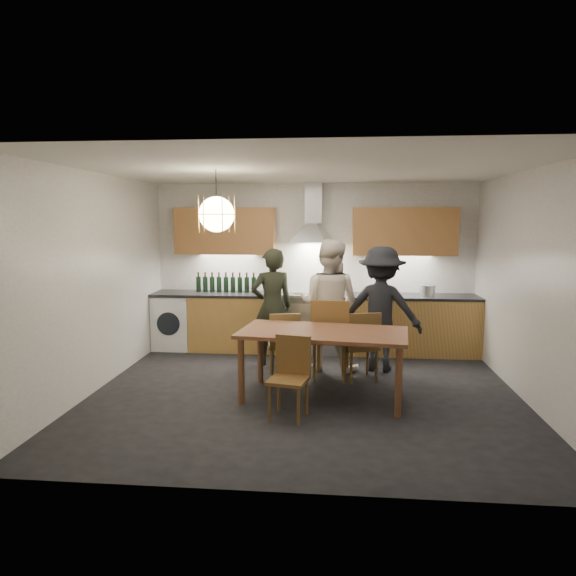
# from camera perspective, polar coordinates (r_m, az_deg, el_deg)

# --- Properties ---
(ground) EXTENTS (5.00, 5.00, 0.00)m
(ground) POSITION_cam_1_polar(r_m,az_deg,el_deg) (6.22, 1.85, -11.56)
(ground) COLOR black
(ground) RESTS_ON ground
(room_shell) EXTENTS (5.02, 4.52, 2.61)m
(room_shell) POSITION_cam_1_polar(r_m,az_deg,el_deg) (5.88, 1.92, 4.35)
(room_shell) COLOR white
(room_shell) RESTS_ON ground
(counter_run) EXTENTS (5.00, 0.62, 0.90)m
(counter_run) POSITION_cam_1_polar(r_m,az_deg,el_deg) (7.98, 2.90, -3.88)
(counter_run) COLOR tan
(counter_run) RESTS_ON ground
(range_stove) EXTENTS (0.90, 0.60, 0.92)m
(range_stove) POSITION_cam_1_polar(r_m,az_deg,el_deg) (7.98, 2.73, -3.94)
(range_stove) COLOR silver
(range_stove) RESTS_ON ground
(wall_fixtures) EXTENTS (4.30, 0.54, 1.10)m
(wall_fixtures) POSITION_cam_1_polar(r_m,az_deg,el_deg) (7.93, 2.83, 6.41)
(wall_fixtures) COLOR #BD8348
(wall_fixtures) RESTS_ON ground
(pendant_lamp) EXTENTS (0.43, 0.43, 0.70)m
(pendant_lamp) POSITION_cam_1_polar(r_m,az_deg,el_deg) (5.92, -7.93, 8.11)
(pendant_lamp) COLOR black
(pendant_lamp) RESTS_ON ground
(dining_table) EXTENTS (1.98, 1.18, 0.79)m
(dining_table) POSITION_cam_1_polar(r_m,az_deg,el_deg) (5.86, 3.93, -5.64)
(dining_table) COLOR brown
(dining_table) RESTS_ON ground
(chair_back_left) EXTENTS (0.46, 0.46, 0.87)m
(chair_back_left) POSITION_cam_1_polar(r_m,az_deg,el_deg) (6.60, -0.40, -5.90)
(chair_back_left) COLOR brown
(chair_back_left) RESTS_ON ground
(chair_back_mid) EXTENTS (0.52, 0.52, 1.05)m
(chair_back_mid) POSITION_cam_1_polar(r_m,az_deg,el_deg) (6.54, 4.75, -5.13)
(chair_back_mid) COLOR brown
(chair_back_mid) RESTS_ON ground
(chair_back_right) EXTENTS (0.51, 0.51, 0.90)m
(chair_back_right) POSITION_cam_1_polar(r_m,az_deg,el_deg) (6.54, 8.24, -5.95)
(chair_back_right) COLOR brown
(chair_back_right) RESTS_ON ground
(chair_front) EXTENTS (0.45, 0.45, 0.84)m
(chair_front) POSITION_cam_1_polar(r_m,az_deg,el_deg) (5.39, 0.28, -9.21)
(chair_front) COLOR brown
(chair_front) RESTS_ON ground
(person_left) EXTENTS (0.70, 0.59, 1.64)m
(person_left) POSITION_cam_1_polar(r_m,az_deg,el_deg) (7.22, -1.79, -2.09)
(person_left) COLOR black
(person_left) RESTS_ON ground
(person_mid) EXTENTS (1.04, 0.92, 1.78)m
(person_mid) POSITION_cam_1_polar(r_m,az_deg,el_deg) (7.01, 4.58, -1.86)
(person_mid) COLOR white
(person_mid) RESTS_ON ground
(person_right) EXTENTS (1.20, 0.85, 1.68)m
(person_right) POSITION_cam_1_polar(r_m,az_deg,el_deg) (7.03, 10.29, -2.31)
(person_right) COLOR black
(person_right) RESTS_ON ground
(mixing_bowl) EXTENTS (0.38, 0.38, 0.08)m
(mixing_bowl) POSITION_cam_1_polar(r_m,az_deg,el_deg) (7.82, 10.21, -0.58)
(mixing_bowl) COLOR silver
(mixing_bowl) RESTS_ON counter_run
(stock_pot) EXTENTS (0.29, 0.29, 0.16)m
(stock_pot) POSITION_cam_1_polar(r_m,az_deg,el_deg) (7.95, 15.22, -0.32)
(stock_pot) COLOR silver
(stock_pot) RESTS_ON counter_run
(wine_bottles) EXTENTS (0.96, 0.07, 0.31)m
(wine_bottles) POSITION_cam_1_polar(r_m,az_deg,el_deg) (8.13, -6.91, 0.62)
(wine_bottles) COLOR black
(wine_bottles) RESTS_ON counter_run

